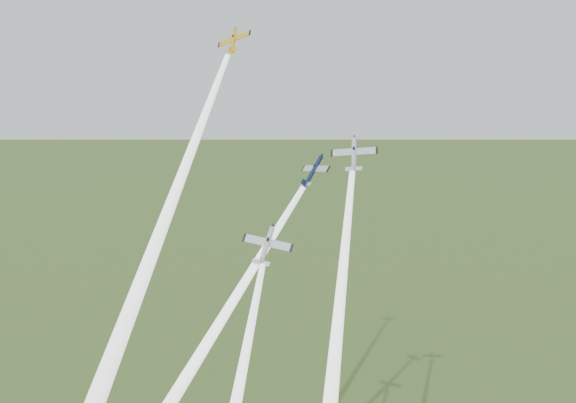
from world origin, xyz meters
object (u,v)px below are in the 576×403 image
object	(u,v)px
plane_silver_right	(354,154)
plane_yellow	(233,40)
plane_navy	(313,171)
plane_silver_low	(266,246)

from	to	relation	value
plane_silver_right	plane_yellow	bearing A→B (deg)	156.16
plane_yellow	plane_silver_right	size ratio (longest dim) A/B	0.90
plane_silver_right	plane_navy	bearing A→B (deg)	164.11
plane_silver_right	plane_silver_low	world-z (taller)	plane_silver_right
plane_yellow	plane_silver_low	size ratio (longest dim) A/B	0.83
plane_yellow	plane_silver_right	xyz separation A→B (m)	(23.78, -1.50, -17.54)
plane_yellow	plane_navy	world-z (taller)	plane_yellow
plane_yellow	plane_silver_low	distance (m)	36.22
plane_navy	plane_silver_low	size ratio (longest dim) A/B	0.87
plane_yellow	plane_silver_low	bearing A→B (deg)	-45.27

